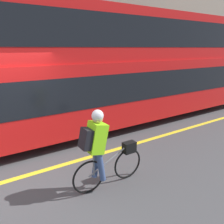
{
  "coord_description": "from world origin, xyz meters",
  "views": [
    {
      "loc": [
        -0.39,
        -4.25,
        2.6
      ],
      "look_at": [
        2.55,
        0.3,
        1.0
      ],
      "focal_mm": 35.0,
      "sensor_mm": 36.0,
      "label": 1
    }
  ],
  "objects": [
    {
      "name": "ground_plane",
      "position": [
        0.0,
        0.0,
        0.0
      ],
      "size": [
        80.0,
        80.0,
        0.0
      ],
      "primitive_type": "plane",
      "color": "#424244"
    },
    {
      "name": "road_center_line",
      "position": [
        0.0,
        0.13,
        0.0
      ],
      "size": [
        50.0,
        0.14,
        0.01
      ],
      "primitive_type": "cube",
      "color": "yellow",
      "rests_on": "ground_plane"
    },
    {
      "name": "bus",
      "position": [
        4.33,
        1.99,
        2.05
      ],
      "size": [
        10.97,
        2.53,
        3.71
      ],
      "color": "black",
      "rests_on": "ground_plane"
    },
    {
      "name": "cyclist_on_bike",
      "position": [
        1.43,
        -1.08,
        0.85
      ],
      "size": [
        1.54,
        0.32,
        1.57
      ],
      "color": "black",
      "rests_on": "ground_plane"
    },
    {
      "name": "trash_bin",
      "position": [
        2.55,
        5.38,
        0.54
      ],
      "size": [
        0.6,
        0.6,
        0.81
      ],
      "color": "#515156",
      "rests_on": "sidewalk_curb"
    }
  ]
}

